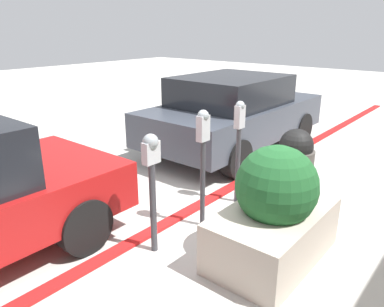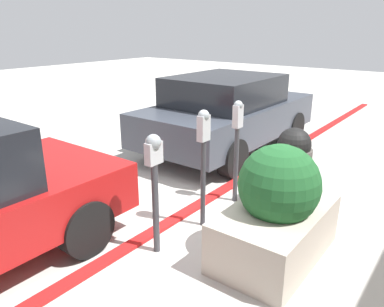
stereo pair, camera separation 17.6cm
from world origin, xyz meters
name	(u,v)px [view 1 (the left image)]	position (x,y,z in m)	size (l,w,h in m)	color
ground_plane	(188,217)	(0.00, 0.00, 0.00)	(40.00, 40.00, 0.00)	beige
curb_strip	(183,214)	(0.00, 0.08, 0.02)	(19.00, 0.16, 0.04)	red
parking_meter_nearest	(152,171)	(-0.83, -0.21, 0.96)	(0.20, 0.17, 1.38)	#38383D
parking_meter_second	(203,149)	(-0.04, -0.28, 1.03)	(0.16, 0.14, 1.50)	#38383D
parking_meter_middle	(239,137)	(0.82, -0.23, 0.97)	(0.15, 0.12, 1.48)	#38383D
planter_box	(274,213)	(-0.11, -1.31, 0.54)	(1.52, 0.88, 1.29)	#B2A899
parked_car_middle	(233,112)	(2.80, 1.16, 0.80)	(4.08, 2.01, 1.52)	#383D47
trash_bin	(294,170)	(1.13, -0.94, 0.58)	(0.50, 0.50, 1.15)	#514C47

